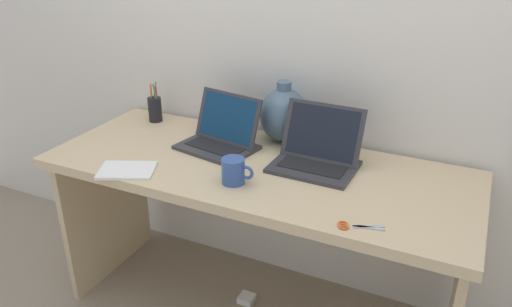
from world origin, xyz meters
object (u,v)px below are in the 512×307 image
(scissors, at_px, (352,226))
(laptop_right, at_px, (318,151))
(notebook_stack, at_px, (127,170))
(coffee_mug, at_px, (234,171))
(pen_cup, at_px, (155,109))
(power_brick, at_px, (247,299))
(laptop_left, at_px, (222,134))
(green_vase, at_px, (283,115))

(scissors, bearing_deg, laptop_right, 123.21)
(notebook_stack, distance_m, coffee_mug, 0.43)
(coffee_mug, distance_m, pen_cup, 0.75)
(notebook_stack, xyz_separation_m, pen_cup, (-0.22, 0.49, 0.06))
(power_brick, bearing_deg, pen_cup, 162.30)
(notebook_stack, bearing_deg, coffee_mug, 12.97)
(notebook_stack, relative_size, coffee_mug, 1.68)
(laptop_left, relative_size, laptop_right, 1.07)
(laptop_left, xyz_separation_m, power_brick, (0.14, -0.06, -0.79))
(green_vase, bearing_deg, notebook_stack, -128.21)
(laptop_left, distance_m, pen_cup, 0.45)
(coffee_mug, bearing_deg, laptop_right, 50.47)
(green_vase, height_order, scissors, green_vase)
(laptop_left, xyz_separation_m, notebook_stack, (-0.21, -0.37, -0.05))
(scissors, bearing_deg, green_vase, 130.34)
(laptop_left, relative_size, scissors, 2.37)
(coffee_mug, bearing_deg, green_vase, 88.71)
(coffee_mug, bearing_deg, notebook_stack, -167.03)
(coffee_mug, height_order, power_brick, coffee_mug)
(laptop_left, relative_size, pen_cup, 1.82)
(pen_cup, bearing_deg, scissors, -24.35)
(pen_cup, distance_m, power_brick, 1.00)
(notebook_stack, distance_m, pen_cup, 0.54)
(laptop_right, xyz_separation_m, scissors, (0.25, -0.37, -0.06))
(coffee_mug, xyz_separation_m, pen_cup, (-0.63, 0.40, 0.01))
(green_vase, bearing_deg, scissors, -49.66)
(laptop_right, bearing_deg, scissors, -56.79)
(laptop_right, relative_size, coffee_mug, 2.61)
(notebook_stack, bearing_deg, pen_cup, 114.06)
(laptop_left, height_order, pen_cup, laptop_left)
(coffee_mug, relative_size, pen_cup, 0.65)
(pen_cup, bearing_deg, laptop_left, -16.30)
(laptop_right, height_order, coffee_mug, laptop_right)
(green_vase, relative_size, pen_cup, 1.40)
(pen_cup, bearing_deg, notebook_stack, -65.94)
(laptop_right, xyz_separation_m, pen_cup, (-0.86, 0.13, 0.00))
(laptop_right, xyz_separation_m, green_vase, (-0.22, 0.17, 0.06))
(laptop_left, height_order, laptop_right, laptop_right)
(laptop_right, height_order, power_brick, laptop_right)
(laptop_right, relative_size, power_brick, 4.63)
(laptop_left, height_order, notebook_stack, laptop_left)
(power_brick, bearing_deg, notebook_stack, -138.34)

